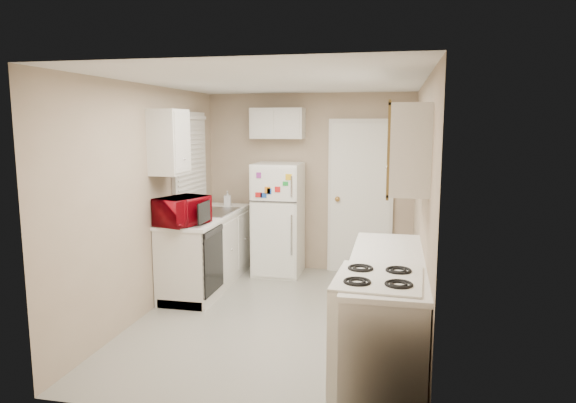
# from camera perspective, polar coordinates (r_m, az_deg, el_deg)

# --- Properties ---
(floor) EXTENTS (3.80, 3.80, 0.00)m
(floor) POSITION_cam_1_polar(r_m,az_deg,el_deg) (5.46, -1.10, -12.82)
(floor) COLOR #ACAAA0
(floor) RESTS_ON ground
(ceiling) EXTENTS (3.80, 3.80, 0.00)m
(ceiling) POSITION_cam_1_polar(r_m,az_deg,el_deg) (5.09, -1.18, 13.19)
(ceiling) COLOR white
(ceiling) RESTS_ON floor
(wall_left) EXTENTS (3.80, 3.80, 0.00)m
(wall_left) POSITION_cam_1_polar(r_m,az_deg,el_deg) (5.62, -15.19, 0.19)
(wall_left) COLOR tan
(wall_left) RESTS_ON floor
(wall_right) EXTENTS (3.80, 3.80, 0.00)m
(wall_right) POSITION_cam_1_polar(r_m,az_deg,el_deg) (5.02, 14.63, -0.77)
(wall_right) COLOR tan
(wall_right) RESTS_ON floor
(wall_back) EXTENTS (2.80, 2.80, 0.00)m
(wall_back) POSITION_cam_1_polar(r_m,az_deg,el_deg) (6.99, 2.36, 2.10)
(wall_back) COLOR tan
(wall_back) RESTS_ON floor
(wall_front) EXTENTS (2.80, 2.80, 0.00)m
(wall_front) POSITION_cam_1_polar(r_m,az_deg,el_deg) (3.35, -8.48, -5.21)
(wall_front) COLOR tan
(wall_front) RESTS_ON floor
(left_counter) EXTENTS (0.60, 1.80, 0.90)m
(left_counter) POSITION_cam_1_polar(r_m,az_deg,el_deg) (6.45, -8.91, -5.33)
(left_counter) COLOR silver
(left_counter) RESTS_ON floor
(dishwasher) EXTENTS (0.03, 0.58, 0.72)m
(dishwasher) POSITION_cam_1_polar(r_m,az_deg,el_deg) (5.80, -8.32, -6.51)
(dishwasher) COLOR black
(dishwasher) RESTS_ON floor
(sink) EXTENTS (0.54, 0.74, 0.16)m
(sink) POSITION_cam_1_polar(r_m,az_deg,el_deg) (6.50, -8.53, -1.51)
(sink) COLOR gray
(sink) RESTS_ON left_counter
(microwave) EXTENTS (0.62, 0.47, 0.37)m
(microwave) POSITION_cam_1_polar(r_m,az_deg,el_deg) (5.71, -11.65, -1.07)
(microwave) COLOR maroon
(microwave) RESTS_ON left_counter
(soap_bottle) EXTENTS (0.11, 0.11, 0.20)m
(soap_bottle) POSITION_cam_1_polar(r_m,az_deg,el_deg) (6.98, -6.75, 0.38)
(soap_bottle) COLOR white
(soap_bottle) RESTS_ON left_counter
(window_blinds) EXTENTS (0.10, 0.98, 1.08)m
(window_blinds) POSITION_cam_1_polar(r_m,az_deg,el_deg) (6.51, -10.83, 5.00)
(window_blinds) COLOR silver
(window_blinds) RESTS_ON wall_left
(upper_cabinet_left) EXTENTS (0.30, 0.45, 0.70)m
(upper_cabinet_left) POSITION_cam_1_polar(r_m,az_deg,el_deg) (5.70, -13.08, 6.45)
(upper_cabinet_left) COLOR silver
(upper_cabinet_left) RESTS_ON wall_left
(refrigerator) EXTENTS (0.62, 0.60, 1.49)m
(refrigerator) POSITION_cam_1_polar(r_m,az_deg,el_deg) (6.80, -1.08, -1.98)
(refrigerator) COLOR white
(refrigerator) RESTS_ON floor
(cabinet_over_fridge) EXTENTS (0.70, 0.30, 0.40)m
(cabinet_over_fridge) POSITION_cam_1_polar(r_m,az_deg,el_deg) (6.87, -1.14, 8.68)
(cabinet_over_fridge) COLOR silver
(cabinet_over_fridge) RESTS_ON wall_back
(interior_door) EXTENTS (0.86, 0.06, 2.08)m
(interior_door) POSITION_cam_1_polar(r_m,az_deg,el_deg) (6.89, 8.04, 0.42)
(interior_door) COLOR white
(interior_door) RESTS_ON floor
(right_counter) EXTENTS (0.60, 2.00, 0.90)m
(right_counter) POSITION_cam_1_polar(r_m,az_deg,el_deg) (4.43, 10.78, -11.96)
(right_counter) COLOR silver
(right_counter) RESTS_ON floor
(stove) EXTENTS (0.65, 0.78, 0.91)m
(stove) POSITION_cam_1_polar(r_m,az_deg,el_deg) (3.92, 9.86, -14.65)
(stove) COLOR white
(stove) RESTS_ON floor
(upper_cabinet_right) EXTENTS (0.30, 1.20, 0.70)m
(upper_cabinet_right) POSITION_cam_1_polar(r_m,az_deg,el_deg) (4.45, 13.29, 5.88)
(upper_cabinet_right) COLOR silver
(upper_cabinet_right) RESTS_ON wall_right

